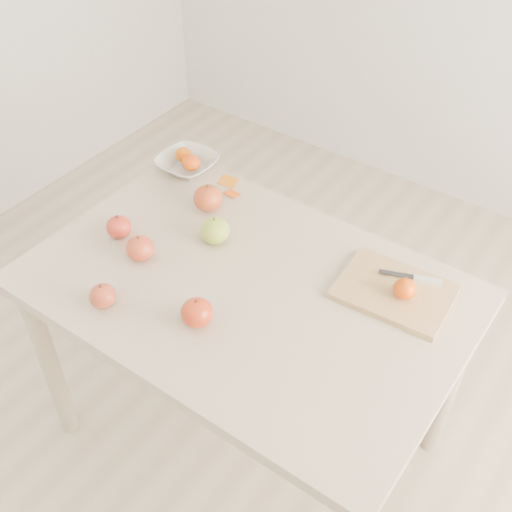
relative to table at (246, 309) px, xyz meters
The scene contains 16 objects.
ground 0.65m from the table, ahead, with size 3.50×3.50×0.00m, color #C6B293.
table is the anchor object (origin of this frame).
cutting_board 0.42m from the table, 30.66° to the left, with size 0.30×0.22×0.02m, color tan.
board_tangerine 0.45m from the table, 27.45° to the left, with size 0.06×0.06×0.05m, color #D75907.
fruit_bowl 0.61m from the table, 145.67° to the left, with size 0.20×0.20×0.05m, color silver.
bowl_tangerine_near 0.64m from the table, 146.21° to the left, with size 0.06×0.06×0.05m, color #E16307.
bowl_tangerine_far 0.58m from the table, 145.20° to the left, with size 0.06×0.06×0.05m, color #CD5107.
orange_peel_a 0.49m from the table, 133.34° to the left, with size 0.06×0.04×0.00m, color orange.
orange_peel_b 0.43m from the table, 132.39° to the left, with size 0.04×0.04×0.00m, color #EE5810.
paring_knife 0.50m from the table, 35.03° to the left, with size 0.17×0.07×0.01m.
apple_green 0.25m from the table, 152.08° to the left, with size 0.09×0.09×0.08m, color #799E19.
apple_red_a 0.39m from the table, 145.17° to the left, with size 0.09×0.09×0.08m, color maroon.
apple_red_c 0.41m from the table, 133.10° to the right, with size 0.07×0.07×0.06m, color maroon.
apple_red_d 0.45m from the table, behind, with size 0.07×0.07×0.07m, color maroon.
apple_red_b 0.35m from the table, 164.40° to the right, with size 0.08×0.08×0.07m, color maroon.
apple_red_e 0.23m from the table, 95.67° to the right, with size 0.08×0.08×0.08m, color maroon.
Camera 1 is at (0.76, -1.01, 2.00)m, focal length 45.00 mm.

